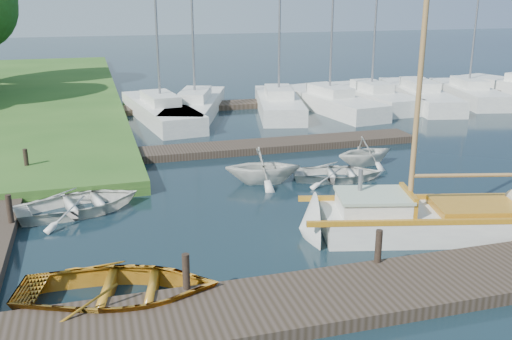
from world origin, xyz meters
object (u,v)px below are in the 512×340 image
object	(u,v)px
tender_c	(337,171)
tender_a	(79,201)
marina_boat_1	(195,106)
marina_boat_4	(371,96)
marina_boat_2	(279,102)
marina_boat_6	(468,92)
sailboat	(421,222)
tender_d	(365,150)
marina_boat_5	(418,94)
dinghy	(119,285)
marina_boat_3	(329,100)
mooring_post_1	(186,271)
mooring_post_5	(26,160)
marina_boat_0	(161,109)
mooring_post_4	(10,209)
mooring_post_2	(378,246)
tender_b	(263,164)

from	to	relation	value
tender_c	tender_a	bearing A→B (deg)	109.13
marina_boat_1	marina_boat_4	world-z (taller)	marina_boat_1
marina_boat_2	marina_boat_6	size ratio (longest dim) A/B	1.20
sailboat	tender_d	world-z (taller)	sailboat
sailboat	marina_boat_5	xyz separation A→B (m)	(10.60, 17.42, 0.23)
dinghy	marina_boat_5	world-z (taller)	marina_boat_5
marina_boat_5	marina_boat_2	bearing A→B (deg)	104.23
marina_boat_2	marina_boat_3	world-z (taller)	marina_boat_2
tender_c	tender_d	world-z (taller)	tender_d
tender_a	marina_boat_2	size ratio (longest dim) A/B	0.31
dinghy	marina_boat_2	world-z (taller)	marina_boat_2
mooring_post_1	tender_a	size ratio (longest dim) A/B	0.22
mooring_post_5	marina_boat_0	bearing A→B (deg)	56.08
mooring_post_1	sailboat	xyz separation A→B (m)	(6.74, 1.74, -0.36)
tender_c	marina_boat_1	world-z (taller)	marina_boat_1
mooring_post_5	tender_c	distance (m)	11.00
mooring_post_4	marina_boat_3	world-z (taller)	marina_boat_3
tender_c	mooring_post_2	bearing A→B (deg)	177.72
tender_b	marina_boat_4	xyz separation A→B (m)	(10.37, 12.09, -0.12)
tender_c	marina_boat_4	xyz separation A→B (m)	(7.75, 12.52, 0.24)
mooring_post_2	marina_boat_5	size ratio (longest dim) A/B	0.07
dinghy	tender_d	bearing A→B (deg)	-38.45
mooring_post_2	marina_boat_2	xyz separation A→B (m)	(3.86, 18.86, -0.12)
marina_boat_2	marina_boat_5	distance (m)	8.97
dinghy	marina_boat_5	distance (m)	26.57
tender_c	marina_boat_2	xyz separation A→B (m)	(1.84, 12.04, 0.25)
marina_boat_5	marina_boat_0	bearing A→B (deg)	104.16
mooring_post_2	tender_c	xyz separation A→B (m)	(2.02, 6.81, -0.37)
marina_boat_2	sailboat	bearing A→B (deg)	-172.14
mooring_post_1	mooring_post_2	world-z (taller)	same
tender_c	marina_boat_0	xyz separation A→B (m)	(-4.70, 11.84, 0.25)
marina_boat_2	marina_boat_3	xyz separation A→B (m)	(2.95, -0.21, -0.00)
marina_boat_5	mooring_post_1	bearing A→B (deg)	150.18
marina_boat_6	tender_c	bearing A→B (deg)	143.55
mooring_post_2	marina_boat_0	xyz separation A→B (m)	(-2.68, 18.66, -0.13)
mooring_post_4	tender_c	bearing A→B (deg)	9.78
marina_boat_1	marina_boat_2	distance (m)	4.64
mooring_post_1	marina_boat_1	xyz separation A→B (m)	(3.74, 19.22, -0.14)
tender_d	mooring_post_2	bearing A→B (deg)	147.02
marina_boat_0	marina_boat_2	size ratio (longest dim) A/B	0.99
mooring_post_4	marina_boat_1	bearing A→B (deg)	61.44
marina_boat_1	tender_b	bearing A→B (deg)	-159.62
marina_boat_0	marina_boat_2	xyz separation A→B (m)	(6.54, 0.20, 0.01)
dinghy	marina_boat_2	xyz separation A→B (m)	(9.76, 18.56, 0.14)
tender_c	tender_b	bearing A→B (deg)	95.06
sailboat	tender_d	xyz separation A→B (m)	(1.56, 6.46, 0.27)
tender_b	marina_boat_1	distance (m)	11.98
mooring_post_5	tender_c	bearing A→B (deg)	-16.84
marina_boat_6	marina_boat_1	bearing A→B (deg)	102.01
marina_boat_2	mooring_post_4	bearing A→B (deg)	151.54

